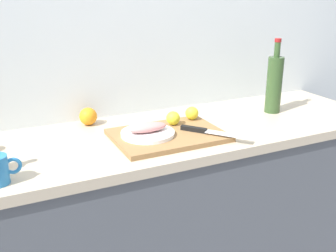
{
  "coord_description": "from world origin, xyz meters",
  "views": [
    {
      "loc": [
        -0.71,
        -1.46,
        1.49
      ],
      "look_at": [
        -0.05,
        -0.07,
        0.95
      ],
      "focal_mm": 43.37,
      "sensor_mm": 36.0,
      "label": 1
    }
  ],
  "objects": [
    {
      "name": "wine_bottle",
      "position": [
        0.56,
        0.03,
        1.04
      ],
      "size": [
        0.07,
        0.07,
        0.35
      ],
      "color": "#2D4723",
      "rests_on": "kitchen_counter"
    },
    {
      "name": "fish_fillet",
      "position": [
        -0.13,
        -0.06,
        0.95
      ],
      "size": [
        0.16,
        0.07,
        0.04
      ],
      "primitive_type": "ellipsoid",
      "color": "tan",
      "rests_on": "white_plate"
    },
    {
      "name": "orange_0",
      "position": [
        -0.3,
        0.23,
        0.94
      ],
      "size": [
        0.08,
        0.08,
        0.08
      ],
      "primitive_type": "sphere",
      "color": "orange",
      "rests_on": "kitchen_counter"
    },
    {
      "name": "lemon_0",
      "position": [
        0.12,
        0.04,
        0.95
      ],
      "size": [
        0.06,
        0.06,
        0.06
      ],
      "primitive_type": "sphere",
      "color": "yellow",
      "rests_on": "cutting_board"
    },
    {
      "name": "white_plate",
      "position": [
        -0.13,
        -0.06,
        0.93
      ],
      "size": [
        0.22,
        0.22,
        0.01
      ],
      "primitive_type": "cylinder",
      "color": "white",
      "rests_on": "cutting_board"
    },
    {
      "name": "cutting_board",
      "position": [
        -0.05,
        -0.07,
        0.91
      ],
      "size": [
        0.44,
        0.32,
        0.02
      ],
      "primitive_type": "cube",
      "color": "olive",
      "rests_on": "kitchen_counter"
    },
    {
      "name": "chef_knife",
      "position": [
        0.09,
        -0.14,
        0.93
      ],
      "size": [
        0.2,
        0.24,
        0.02
      ],
      "rotation": [
        0.0,
        0.0,
        -0.89
      ],
      "color": "silver",
      "rests_on": "cutting_board"
    },
    {
      "name": "kitchen_counter",
      "position": [
        0.0,
        0.0,
        0.45
      ],
      "size": [
        2.0,
        0.6,
        0.9
      ],
      "color": "#4C5159",
      "rests_on": "ground_plane"
    },
    {
      "name": "lemon_1",
      "position": [
        0.02,
        0.02,
        0.95
      ],
      "size": [
        0.06,
        0.06,
        0.06
      ],
      "primitive_type": "sphere",
      "color": "yellow",
      "rests_on": "cutting_board"
    },
    {
      "name": "back_wall",
      "position": [
        0.0,
        0.33,
        1.25
      ],
      "size": [
        3.2,
        0.05,
        2.5
      ],
      "primitive_type": "cube",
      "color": "silver",
      "rests_on": "ground_plane"
    }
  ]
}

